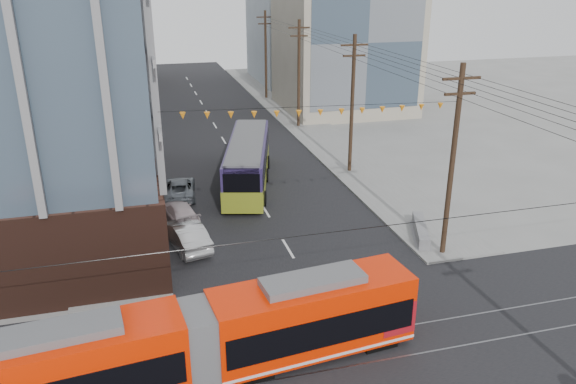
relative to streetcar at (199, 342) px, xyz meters
name	(u,v)px	position (x,y,z in m)	size (l,w,h in m)	color
bg_bldg_nw_near	(42,36)	(-10.59, 48.14, 7.23)	(18.00, 16.00, 18.00)	#8C99A5
bg_bldg_ne_near	(344,40)	(22.41, 44.14, 6.23)	(14.00, 14.00, 16.00)	gray
bg_bldg_nw_far	(83,14)	(-7.59, 68.14, 8.23)	(16.00, 18.00, 20.00)	gray
bg_bldg_ne_far	(309,33)	(24.41, 64.14, 5.23)	(16.00, 16.00, 14.00)	#8C99A5
utility_pole_far	(266,56)	(14.91, 52.14, 3.73)	(0.30, 0.30, 11.00)	black
streetcar	(199,342)	(0.00, 0.00, 0.00)	(18.37, 2.58, 3.54)	red
city_bus	(248,162)	(6.32, 21.51, 0.06)	(2.81, 12.95, 3.67)	#2E2250
parked_car_silver	(186,235)	(0.61, 11.94, -0.97)	(1.69, 4.85, 1.60)	#B8B8B8
parked_car_white	(180,213)	(0.58, 15.75, -1.11)	(1.85, 4.55, 1.32)	#B4A2A5
parked_car_grey	(179,188)	(0.96, 20.32, -1.10)	(2.22, 4.82, 1.34)	#565E66
jersey_barrier	(421,231)	(14.71, 9.47, -1.35)	(0.96, 4.25, 0.85)	slate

